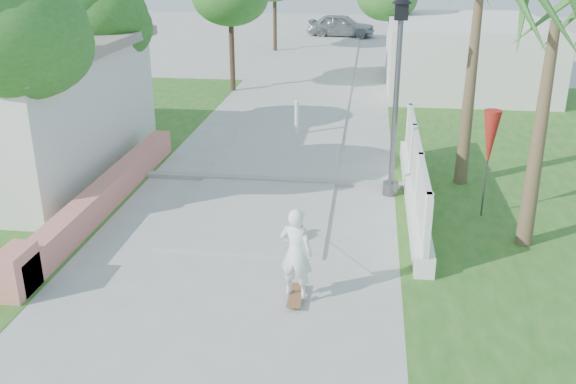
# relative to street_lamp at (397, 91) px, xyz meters

# --- Properties ---
(ground) EXTENTS (90.00, 90.00, 0.00)m
(ground) POSITION_rel_street_lamp_xyz_m (-2.90, -5.50, -2.43)
(ground) COLOR #B7B7B2
(ground) RESTS_ON ground
(path_strip) EXTENTS (3.20, 36.00, 0.06)m
(path_strip) POSITION_rel_street_lamp_xyz_m (-2.90, 14.50, -2.40)
(path_strip) COLOR #B7B7B2
(path_strip) RESTS_ON ground
(curb) EXTENTS (6.50, 0.25, 0.10)m
(curb) POSITION_rel_street_lamp_xyz_m (-2.90, 0.50, -2.38)
(curb) COLOR #999993
(curb) RESTS_ON ground
(grass_left) EXTENTS (8.00, 20.00, 0.01)m
(grass_left) POSITION_rel_street_lamp_xyz_m (-9.90, 2.50, -2.42)
(grass_left) COLOR #285F1E
(grass_left) RESTS_ON ground
(grass_right) EXTENTS (8.00, 20.00, 0.01)m
(grass_right) POSITION_rel_street_lamp_xyz_m (4.10, 2.50, -2.42)
(grass_right) COLOR #285F1E
(grass_right) RESTS_ON ground
(pink_wall) EXTENTS (0.45, 8.20, 0.80)m
(pink_wall) POSITION_rel_street_lamp_xyz_m (-6.20, -1.95, -2.11)
(pink_wall) COLOR #DA776F
(pink_wall) RESTS_ON ground
(lattice_fence) EXTENTS (0.35, 7.00, 1.50)m
(lattice_fence) POSITION_rel_street_lamp_xyz_m (0.50, -0.50, -1.88)
(lattice_fence) COLOR white
(lattice_fence) RESTS_ON ground
(building_right) EXTENTS (6.00, 8.00, 2.60)m
(building_right) POSITION_rel_street_lamp_xyz_m (3.10, 12.50, -1.13)
(building_right) COLOR silver
(building_right) RESTS_ON ground
(street_lamp) EXTENTS (0.44, 0.44, 4.44)m
(street_lamp) POSITION_rel_street_lamp_xyz_m (0.00, 0.00, 0.00)
(street_lamp) COLOR #59595E
(street_lamp) RESTS_ON ground
(bollard) EXTENTS (0.14, 0.14, 1.09)m
(bollard) POSITION_rel_street_lamp_xyz_m (-2.70, 4.50, -1.84)
(bollard) COLOR white
(bollard) RESTS_ON ground
(patio_umbrella) EXTENTS (0.36, 0.36, 2.30)m
(patio_umbrella) POSITION_rel_street_lamp_xyz_m (1.90, -1.00, -0.74)
(patio_umbrella) COLOR #59595E
(patio_umbrella) RESTS_ON ground
(tree_left_near) EXTENTS (3.60, 3.60, 5.28)m
(tree_left_near) POSITION_rel_street_lamp_xyz_m (-7.38, -2.52, 1.40)
(tree_left_near) COLOR #4C3826
(tree_left_near) RESTS_ON ground
(tree_left_mid) EXTENTS (3.20, 3.20, 4.85)m
(tree_left_mid) POSITION_rel_street_lamp_xyz_m (-8.38, 2.98, 1.07)
(tree_left_mid) COLOR #4C3826
(tree_left_mid) RESTS_ON ground
(palm_near) EXTENTS (1.80, 1.80, 4.70)m
(palm_near) POSITION_rel_street_lamp_xyz_m (2.50, -2.30, 1.53)
(palm_near) COLOR brown
(palm_near) RESTS_ON ground
(skateboarder) EXTENTS (0.63, 2.78, 1.61)m
(skateboarder) POSITION_rel_street_lamp_xyz_m (-1.64, -4.84, -1.59)
(skateboarder) COLOR brown
(skateboarder) RESTS_ON ground
(dog) EXTENTS (0.23, 0.52, 0.35)m
(dog) POSITION_rel_street_lamp_xyz_m (-1.84, -2.71, -2.23)
(dog) COLOR silver
(dog) RESTS_ON ground
(parked_car) EXTENTS (4.21, 2.11, 1.38)m
(parked_car) POSITION_rel_street_lamp_xyz_m (-2.46, 26.22, -1.74)
(parked_car) COLOR #999CA0
(parked_car) RESTS_ON ground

